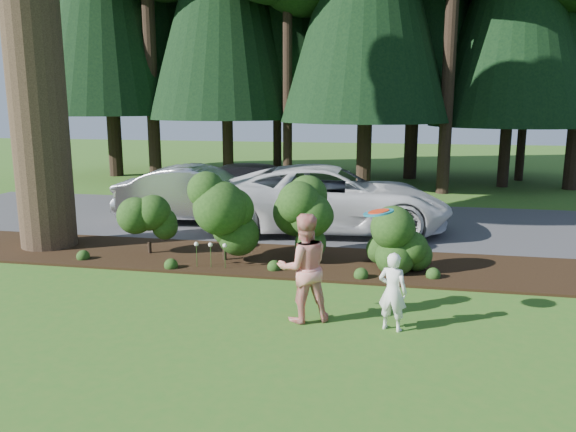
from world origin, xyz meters
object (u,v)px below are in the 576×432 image
Objects in this scene: car_silver_wagon at (203,195)px; child at (393,292)px; car_white_suv at (330,198)px; car_dark_suv at (264,188)px; adult at (304,268)px; frisbee at (379,212)px.

child is (5.32, -6.70, -0.21)m from car_silver_wagon.
child is at bearing -170.16° from car_white_suv.
car_dark_suv is 8.98m from adult.
car_silver_wagon is 2.79× the size of adult.
child is 1.20m from frisbee.
car_silver_wagon is 3.64m from car_white_suv.
adult reaches higher than child.
car_dark_suv is 11.22× the size of frisbee.
frisbee is at bearing -149.95° from car_silver_wagon.
car_white_suv is at bearing -110.45° from adult.
child is (1.71, -6.28, -0.30)m from car_white_suv.
car_silver_wagon is 10.67× the size of frisbee.
car_white_suv is 6.51m from child.
frisbee is at bearing -162.41° from car_dark_suv.
car_white_suv reaches higher than car_dark_suv.
car_silver_wagon is 8.56m from child.
car_dark_suv is at bearing -47.88° from child.
child is at bearing -9.22° from frisbee.
car_dark_suv is at bearing -96.32° from adult.
adult is at bearing 177.93° from car_white_suv.
car_silver_wagon is 8.43m from frisbee.
adult reaches higher than car_silver_wagon.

